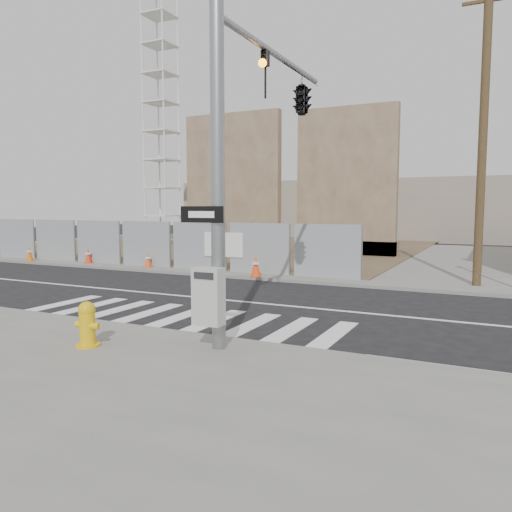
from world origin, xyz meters
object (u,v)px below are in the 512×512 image
at_px(traffic_cone_a, 30,254).
at_px(traffic_cone_b, 88,256).
at_px(signal_pole, 279,118).
at_px(traffic_cone_d, 256,266).
at_px(crane_tower, 161,119).
at_px(traffic_cone_c, 148,260).
at_px(fire_hydrant, 87,324).

xyz_separation_m(traffic_cone_a, traffic_cone_b, (3.24, 0.59, -0.01)).
distance_m(signal_pole, traffic_cone_d, 8.42).
bearing_deg(signal_pole, traffic_cone_a, 158.62).
height_order(crane_tower, traffic_cone_d, crane_tower).
bearing_deg(traffic_cone_d, traffic_cone_c, 174.54).
bearing_deg(traffic_cone_d, signal_pole, -59.74).
bearing_deg(crane_tower, traffic_cone_d, -42.72).
height_order(signal_pole, traffic_cone_b, signal_pole).
relative_size(crane_tower, traffic_cone_c, 28.73).
bearing_deg(traffic_cone_a, traffic_cone_c, 4.45).
relative_size(traffic_cone_a, traffic_cone_d, 0.92).
bearing_deg(fire_hydrant, crane_tower, 104.74).
bearing_deg(traffic_cone_b, traffic_cone_a, -169.60).
xyz_separation_m(traffic_cone_b, traffic_cone_d, (9.11, -0.59, 0.04)).
relative_size(crane_tower, fire_hydrant, 21.04).
distance_m(crane_tower, fire_hydrant, 28.68).
bearing_deg(crane_tower, traffic_cone_c, -55.88).
relative_size(crane_tower, traffic_cone_a, 25.07).
relative_size(signal_pole, traffic_cone_d, 8.94).
height_order(fire_hydrant, traffic_cone_a, fire_hydrant).
bearing_deg(crane_tower, traffic_cone_a, -83.35).
relative_size(signal_pole, traffic_cone_c, 11.08).
xyz_separation_m(fire_hydrant, traffic_cone_c, (-6.90, 10.55, -0.12)).
bearing_deg(traffic_cone_b, traffic_cone_c, -1.05).
bearing_deg(traffic_cone_b, fire_hydrant, -45.39).
relative_size(traffic_cone_a, traffic_cone_c, 1.15).
xyz_separation_m(fire_hydrant, traffic_cone_b, (-10.47, 10.61, -0.09)).
bearing_deg(traffic_cone_b, signal_pole, -28.26).
xyz_separation_m(traffic_cone_b, traffic_cone_c, (3.57, -0.07, -0.03)).
height_order(crane_tower, traffic_cone_c, crane_tower).
xyz_separation_m(signal_pole, traffic_cone_d, (-3.65, 6.27, -4.28)).
bearing_deg(fire_hydrant, traffic_cone_b, 115.65).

